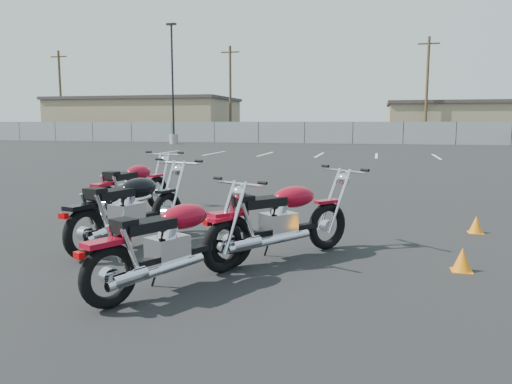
% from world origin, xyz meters
% --- Properties ---
extents(ground, '(120.00, 120.00, 0.00)m').
position_xyz_m(ground, '(0.00, 0.00, 0.00)').
color(ground, black).
rests_on(ground, ground).
extents(motorcycle_front_red, '(0.91, 2.36, 1.16)m').
position_xyz_m(motorcycle_front_red, '(-2.40, 1.45, 0.53)').
color(motorcycle_front_red, black).
rests_on(motorcycle_front_red, ground).
extents(motorcycle_second_black, '(1.14, 2.38, 1.18)m').
position_xyz_m(motorcycle_second_black, '(-1.32, -0.73, 0.53)').
color(motorcycle_second_black, black).
rests_on(motorcycle_second_black, ground).
extents(motorcycle_third_red, '(1.86, 2.04, 1.14)m').
position_xyz_m(motorcycle_third_red, '(0.90, -0.87, 0.52)').
color(motorcycle_third_red, black).
rests_on(motorcycle_third_red, ground).
extents(motorcycle_rear_red, '(1.42, 2.13, 1.09)m').
position_xyz_m(motorcycle_rear_red, '(-0.00, -2.31, 0.49)').
color(motorcycle_rear_red, black).
rests_on(motorcycle_rear_red, ground).
extents(training_cone_near, '(0.23, 0.23, 0.28)m').
position_xyz_m(training_cone_near, '(3.64, 1.35, 0.14)').
color(training_cone_near, orange).
rests_on(training_cone_near, ground).
extents(training_cone_far, '(0.24, 0.24, 0.29)m').
position_xyz_m(training_cone_far, '(3.09, -0.91, 0.14)').
color(training_cone_far, orange).
rests_on(training_cone_far, ground).
extents(light_pole_west, '(0.80, 0.70, 9.49)m').
position_xyz_m(light_pole_west, '(-14.08, 30.86, 2.42)').
color(light_pole_west, gray).
rests_on(light_pole_west, ground).
extents(chainlink_fence, '(80.06, 0.06, 1.80)m').
position_xyz_m(chainlink_fence, '(-0.00, 35.00, 0.90)').
color(chainlink_fence, gray).
rests_on(chainlink_fence, ground).
extents(tan_building_west, '(18.40, 10.40, 4.30)m').
position_xyz_m(tan_building_west, '(-22.00, 42.00, 2.16)').
color(tan_building_west, '#8E7B5B').
rests_on(tan_building_west, ground).
extents(tan_building_east, '(14.40, 9.40, 3.70)m').
position_xyz_m(tan_building_east, '(10.00, 44.00, 1.86)').
color(tan_building_east, '#8E7B5B').
rests_on(tan_building_east, ground).
extents(utility_pole_a, '(1.80, 0.24, 9.00)m').
position_xyz_m(utility_pole_a, '(-30.00, 39.00, 4.69)').
color(utility_pole_a, '#41301E').
rests_on(utility_pole_a, ground).
extents(utility_pole_b, '(1.80, 0.24, 9.00)m').
position_xyz_m(utility_pole_b, '(-12.00, 40.00, 4.69)').
color(utility_pole_b, '#41301E').
rests_on(utility_pole_b, ground).
extents(utility_pole_c, '(1.80, 0.24, 9.00)m').
position_xyz_m(utility_pole_c, '(6.00, 39.00, 4.69)').
color(utility_pole_c, '#41301E').
rests_on(utility_pole_c, ground).
extents(parking_line_stripes, '(15.12, 4.00, 0.01)m').
position_xyz_m(parking_line_stripes, '(-2.50, 20.00, 0.00)').
color(parking_line_stripes, silver).
rests_on(parking_line_stripes, ground).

